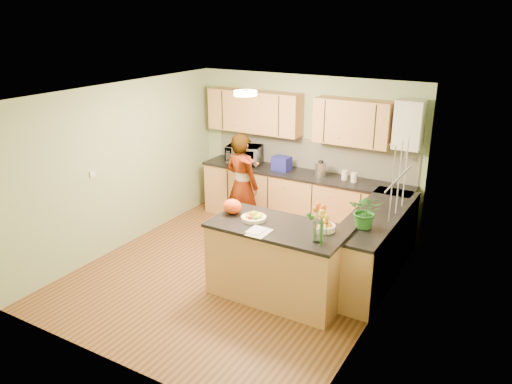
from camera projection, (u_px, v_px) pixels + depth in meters
The scene contains 28 objects.
floor at pixel (236, 272), 7.01m from camera, with size 4.50×4.50×0.00m, color #563318.
ceiling at pixel (233, 93), 6.16m from camera, with size 4.00×4.50×0.02m, color silver.
wall_back at pixel (306, 150), 8.41m from camera, with size 4.00×0.02×2.50m, color #99AC7B.
wall_front at pixel (108, 256), 4.75m from camera, with size 4.00×0.02×2.50m, color #99AC7B.
wall_left at pixel (123, 166), 7.53m from camera, with size 0.02×4.50×2.50m, color #99AC7B.
wall_right at pixel (383, 218), 5.64m from camera, with size 0.02×4.50×2.50m, color #99AC7B.
back_counter at pixel (302, 200), 8.39m from camera, with size 3.64×0.62×0.94m.
right_counter at pixel (375, 246), 6.74m from camera, with size 0.62×2.24×0.94m.
splashback at pixel (311, 154), 8.37m from camera, with size 3.60×0.02×0.52m, color beige.
upper_cabinets at pixel (293, 116), 8.16m from camera, with size 3.20×0.34×0.70m.
boiler at pixel (409, 125), 7.26m from camera, with size 0.40×0.30×0.86m.
window_right at pixel (400, 178), 6.03m from camera, with size 0.01×1.30×1.05m.
light_switch at pixel (92, 174), 7.01m from camera, with size 0.02×0.09×0.09m, color silver.
ceiling_lamp at pixel (245, 93), 6.42m from camera, with size 0.30×0.30×0.07m.
peninsula_island at pixel (278, 261), 6.28m from camera, with size 1.70×0.87×0.98m.
fruit_dish at pixel (254, 217), 6.26m from camera, with size 0.32×0.32×0.11m.
orange_bowl at pixel (325, 226), 5.96m from camera, with size 0.25×0.25×0.15m.
flower_vase at pixel (319, 214), 5.57m from camera, with size 0.28×0.28×0.52m.
orange_bag at pixel (232, 206), 6.45m from camera, with size 0.26×0.22×0.19m, color #FF4F15.
papers at pixel (259, 232), 5.92m from camera, with size 0.22×0.31×0.01m, color white.
violinist at pixel (242, 185), 7.96m from camera, with size 0.62×0.40×1.69m, color tan.
violin at pixel (245, 159), 7.51m from camera, with size 0.61×0.24×0.12m, color #591005, non-canonical shape.
microwave at pixel (244, 155), 8.70m from camera, with size 0.59×0.40×0.33m, color silver.
blue_box at pixel (282, 163), 8.35m from camera, with size 0.29×0.22×0.24m, color navy.
kettle at pixel (321, 169), 8.00m from camera, with size 0.18×0.18×0.33m.
jar_cream at pixel (345, 175), 7.89m from camera, with size 0.10×0.10×0.15m, color #F7E4C6.
jar_white at pixel (354, 177), 7.77m from camera, with size 0.10×0.10×0.16m, color silver.
potted_plant at pixel (366, 211), 6.07m from camera, with size 0.40×0.35×0.45m, color #276A23.
Camera 1 is at (3.36, -5.23, 3.43)m, focal length 35.00 mm.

